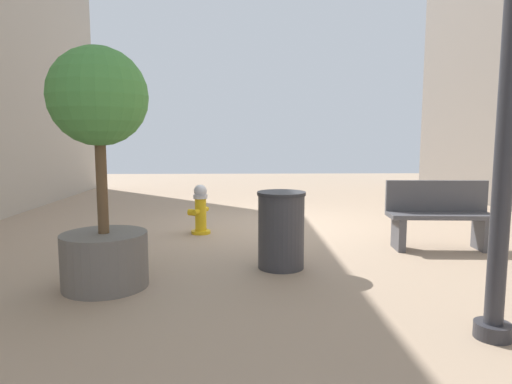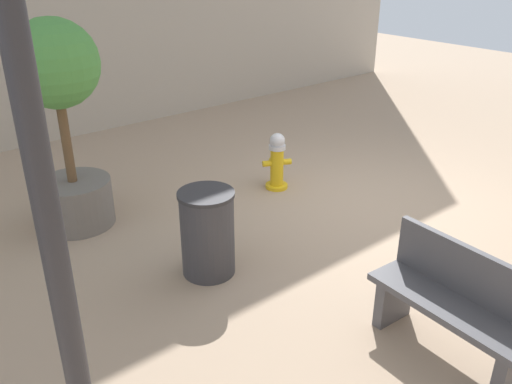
{
  "view_description": "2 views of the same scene",
  "coord_description": "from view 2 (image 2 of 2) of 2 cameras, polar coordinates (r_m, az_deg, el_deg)",
  "views": [
    {
      "loc": [
        0.52,
        7.7,
        1.54
      ],
      "look_at": [
        0.33,
        1.04,
        0.73
      ],
      "focal_mm": 31.05,
      "sensor_mm": 36.0,
      "label": 1
    },
    {
      "loc": [
        -3.92,
        5.19,
        3.15
      ],
      "look_at": [
        0.45,
        1.61,
        0.5
      ],
      "focal_mm": 37.68,
      "sensor_mm": 36.0,
      "label": 2
    }
  ],
  "objects": [
    {
      "name": "fire_hydrant",
      "position": [
        7.42,
        2.23,
        3.31
      ],
      "size": [
        0.38,
        0.4,
        0.8
      ],
      "color": "gold",
      "rests_on": "ground_plane"
    },
    {
      "name": "street_lamp",
      "position": [
        2.69,
        -23.26,
        9.28
      ],
      "size": [
        0.36,
        0.36,
        4.05
      ],
      "color": "#2D2D33",
      "rests_on": "ground_plane"
    },
    {
      "name": "bench_near",
      "position": [
        4.72,
        20.52,
        -11.11
      ],
      "size": [
        1.44,
        0.52,
        0.95
      ],
      "color": "#4C4C51",
      "rests_on": "ground_plane"
    },
    {
      "name": "trash_bin",
      "position": [
        5.49,
        -5.17,
        -4.34
      ],
      "size": [
        0.57,
        0.57,
        0.92
      ],
      "color": "#38383D",
      "rests_on": "ground_plane"
    },
    {
      "name": "planter_tree",
      "position": [
        6.45,
        -19.94,
        8.1
      ],
      "size": [
        0.98,
        0.98,
        2.45
      ],
      "color": "slate",
      "rests_on": "ground_plane"
    },
    {
      "name": "ground_plane",
      "position": [
        7.23,
        12.19,
        -1.35
      ],
      "size": [
        23.4,
        23.4,
        0.0
      ],
      "primitive_type": "plane",
      "color": "tan"
    }
  ]
}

